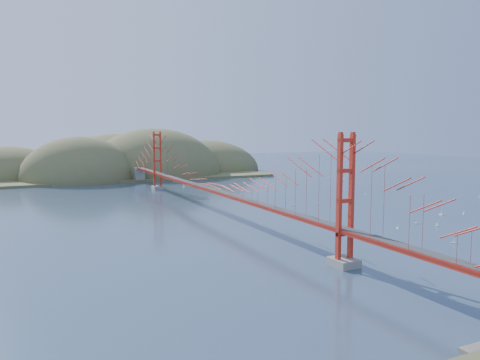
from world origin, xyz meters
name	(u,v)px	position (x,y,z in m)	size (l,w,h in m)	color
ground	(214,212)	(0.00, 0.00, 0.00)	(320.00, 320.00, 0.00)	#2B3F56
bridge	(213,164)	(0.00, 0.18, 7.01)	(2.20, 94.40, 12.00)	gray
far_headlands	(128,173)	(2.21, 68.52, 0.00)	(84.00, 58.00, 25.00)	brown
sailboat_11	(480,196)	(49.30, -5.69, 0.15)	(0.61, 0.61, 0.66)	white
sailboat_6	(454,242)	(15.80, -28.17, 0.14)	(0.58, 0.58, 0.60)	white
sailboat_16	(293,204)	(13.97, 0.69, 0.15)	(0.65, 0.65, 0.68)	white
sailboat_8	(344,179)	(45.59, 28.56, 0.14)	(0.60, 0.60, 0.63)	white
sailboat_9	(341,185)	(37.01, 18.57, 0.15)	(0.62, 0.62, 0.70)	white
sailboat_3	(184,186)	(6.00, 31.43, 0.16)	(0.65, 0.65, 0.72)	white
sailboat_7	(344,187)	(35.66, 15.70, 0.13)	(0.49, 0.49, 0.55)	white
sailboat_10	(416,222)	(20.27, -18.68, 0.14)	(0.54, 0.54, 0.61)	white
sailboat_2	(437,225)	(21.34, -21.02, 0.13)	(0.48, 0.40, 0.56)	white
sailboat_12	(266,187)	(21.16, 22.94, 0.15)	(0.59, 0.48, 0.69)	white
sailboat_13	(464,213)	(31.81, -16.40, 0.14)	(0.58, 0.58, 0.61)	white
sailboat_0	(398,228)	(15.83, -20.06, 0.14)	(0.51, 0.51, 0.57)	white
sailboat_15	(296,187)	(26.55, 20.05, 0.14)	(0.54, 0.55, 0.61)	white
sailboat_17	(331,177)	(46.51, 35.02, 0.14)	(0.51, 0.44, 0.58)	white
sailboat_14	(441,214)	(28.21, -15.63, 0.16)	(0.59, 0.66, 0.75)	white
sailboat_extra_0	(366,195)	(31.60, 4.25, 0.15)	(0.62, 0.62, 0.66)	white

